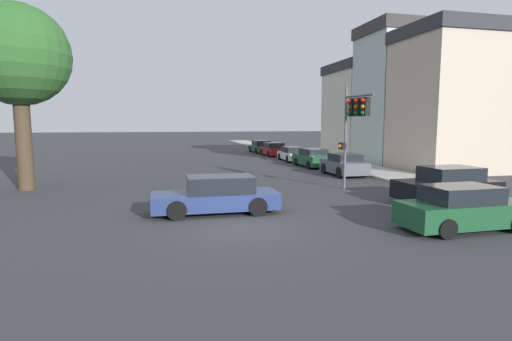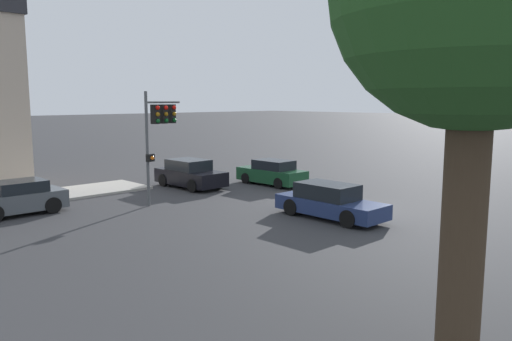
{
  "view_description": "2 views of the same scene",
  "coord_description": "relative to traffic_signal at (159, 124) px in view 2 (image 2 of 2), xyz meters",
  "views": [
    {
      "loc": [
        -2.54,
        -12.77,
        3.45
      ],
      "look_at": [
        1.34,
        3.21,
        1.5
      ],
      "focal_mm": 28.0,
      "sensor_mm": 36.0,
      "label": 1
    },
    {
      "loc": [
        -12.93,
        18.64,
        4.88
      ],
      "look_at": [
        0.7,
        5.4,
        2.2
      ],
      "focal_mm": 35.0,
      "sensor_mm": 36.0,
      "label": 2
    }
  ],
  "objects": [
    {
      "name": "parked_car_0",
      "position": [
        2.33,
        5.74,
        -3.07
      ],
      "size": [
        1.94,
        3.81,
        1.46
      ],
      "rotation": [
        0.0,
        0.0,
        1.57
      ],
      "color": "#4C5156",
      "rests_on": "ground_plane"
    },
    {
      "name": "ground_plane",
      "position": [
        -6.97,
        -5.6,
        -3.77
      ],
      "size": [
        300.0,
        300.0,
        0.0
      ],
      "primitive_type": "plane",
      "color": "#333335"
    },
    {
      "name": "traffic_signal",
      "position": [
        0.0,
        0.0,
        0.0
      ],
      "size": [
        0.85,
        2.25,
        5.29
      ],
      "rotation": [
        0.0,
        0.0,
        3.31
      ],
      "color": "#515456",
      "rests_on": "ground_plane"
    },
    {
      "name": "crossing_car_2",
      "position": [
        0.03,
        -7.63,
        -3.09
      ],
      "size": [
        4.26,
        1.85,
        1.45
      ],
      "rotation": [
        0.0,
        0.0,
        0.01
      ],
      "color": "#194728",
      "rests_on": "ground_plane"
    },
    {
      "name": "crossing_car_0",
      "position": [
        -7.42,
        -3.37,
        -3.09
      ],
      "size": [
        4.81,
        1.88,
        1.44
      ],
      "rotation": [
        0.0,
        0.0,
        3.13
      ],
      "color": "navy",
      "rests_on": "ground_plane"
    },
    {
      "name": "crossing_car_1",
      "position": [
        2.64,
        -3.67,
        -3.03
      ],
      "size": [
        4.4,
        2.1,
        1.57
      ],
      "rotation": [
        0.0,
        0.0,
        3.16
      ],
      "color": "black",
      "rests_on": "ground_plane"
    }
  ]
}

